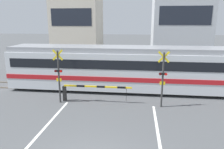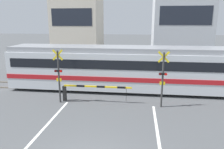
# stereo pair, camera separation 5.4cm
# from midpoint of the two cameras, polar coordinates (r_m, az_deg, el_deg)

# --- Properties ---
(rail_track_near) EXTENTS (50.00, 0.10, 0.08)m
(rail_track_near) POSITION_cam_midpoint_polar(r_m,az_deg,el_deg) (16.01, 0.36, -4.54)
(rail_track_near) COLOR #6B6051
(rail_track_near) RESTS_ON ground_plane
(rail_track_far) EXTENTS (50.00, 0.10, 0.08)m
(rail_track_far) POSITION_cam_midpoint_polar(r_m,az_deg,el_deg) (17.37, 0.91, -3.06)
(rail_track_far) COLOR #6B6051
(rail_track_far) RESTS_ON ground_plane
(road_stripe_left) EXTENTS (0.14, 10.59, 0.01)m
(road_stripe_left) POSITION_cam_midpoint_polar(r_m,az_deg,el_deg) (10.04, -21.77, -17.65)
(road_stripe_left) COLOR white
(road_stripe_left) RESTS_ON ground_plane
(commuter_train) EXTENTS (18.57, 2.88, 3.27)m
(commuter_train) POSITION_cam_midpoint_polar(r_m,az_deg,el_deg) (16.16, 5.80, 1.84)
(commuter_train) COLOR silver
(commuter_train) RESTS_ON ground_plane
(crossing_barrier_near) EXTENTS (4.46, 0.20, 1.09)m
(crossing_barrier_near) POSITION_cam_midpoint_polar(r_m,az_deg,el_deg) (14.11, -7.47, -3.95)
(crossing_barrier_near) COLOR black
(crossing_barrier_near) RESTS_ON ground_plane
(crossing_barrier_far) EXTENTS (4.46, 0.20, 1.09)m
(crossing_barrier_far) POSITION_cam_midpoint_polar(r_m,az_deg,el_deg) (19.45, 6.64, 1.01)
(crossing_barrier_far) COLOR black
(crossing_barrier_far) RESTS_ON ground_plane
(crossing_signal_left) EXTENTS (0.68, 0.15, 3.41)m
(crossing_signal_left) POSITION_cam_midpoint_polar(r_m,az_deg,el_deg) (13.99, -13.85, 0.18)
(crossing_signal_left) COLOR #333333
(crossing_signal_left) RESTS_ON ground_plane
(crossing_signal_right) EXTENTS (0.68, 0.15, 3.41)m
(crossing_signal_right) POSITION_cam_midpoint_polar(r_m,az_deg,el_deg) (13.16, 13.00, -0.62)
(crossing_signal_right) COLOR #333333
(crossing_signal_right) RESTS_ON ground_plane
(pedestrian) EXTENTS (0.38, 0.22, 1.55)m
(pedestrian) POSITION_cam_midpoint_polar(r_m,az_deg,el_deg) (22.04, -0.47, 2.84)
(pedestrian) COLOR #23232D
(pedestrian) RESTS_ON ground_plane
(building_left_of_street) EXTENTS (5.79, 5.41, 10.02)m
(building_left_of_street) POSITION_cam_midpoint_polar(r_m,az_deg,el_deg) (29.33, -9.02, 13.50)
(building_left_of_street) COLOR beige
(building_left_of_street) RESTS_ON ground_plane
(building_right_of_street) EXTENTS (6.70, 5.41, 10.29)m
(building_right_of_street) POSITION_cam_midpoint_polar(r_m,az_deg,el_deg) (28.65, 17.40, 13.33)
(building_right_of_street) COLOR #B2B7BC
(building_right_of_street) RESTS_ON ground_plane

